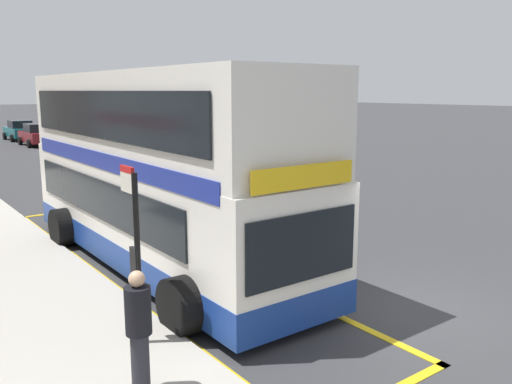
% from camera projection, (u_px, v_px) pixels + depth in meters
% --- Properties ---
extents(ground_plane, '(260.00, 260.00, 0.00)m').
position_uv_depth(ground_plane, '(11.00, 152.00, 34.83)').
color(ground_plane, '#333335').
extents(double_decker_bus, '(3.26, 10.08, 4.40)m').
position_uv_depth(double_decker_bus, '(157.00, 177.00, 12.09)').
color(double_decker_bus, white).
rests_on(double_decker_bus, ground).
extents(bus_bay_markings, '(2.84, 13.71, 0.01)m').
position_uv_depth(bus_bay_markings, '(156.00, 264.00, 12.38)').
color(bus_bay_markings, gold).
rests_on(bus_bay_markings, ground).
extents(bus_stop_sign, '(0.09, 0.51, 2.75)m').
position_uv_depth(bus_stop_sign, '(135.00, 242.00, 8.01)').
color(bus_stop_sign, black).
rests_on(bus_stop_sign, pavement_near).
extents(parked_car_maroon_distant, '(2.09, 4.20, 1.62)m').
position_uv_depth(parked_car_maroon_distant, '(37.00, 135.00, 38.80)').
color(parked_car_maroon_distant, maroon).
rests_on(parked_car_maroon_distant, ground).
extents(parked_car_teal_ahead, '(2.09, 4.20, 1.62)m').
position_uv_depth(parked_car_teal_ahead, '(20.00, 130.00, 43.09)').
color(parked_car_teal_ahead, '#196066').
rests_on(parked_car_teal_ahead, ground).
extents(pedestrian_waiting_near_sign, '(0.34, 0.34, 1.64)m').
position_uv_depth(pedestrian_waiting_near_sign, '(139.00, 327.00, 6.77)').
color(pedestrian_waiting_near_sign, '#26262D').
rests_on(pedestrian_waiting_near_sign, pavement_near).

